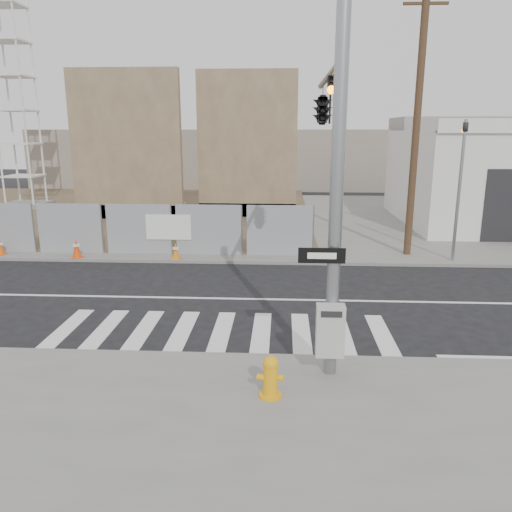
{
  "coord_description": "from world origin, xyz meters",
  "views": [
    {
      "loc": [
        1.49,
        -14.2,
        4.93
      ],
      "look_at": [
        0.74,
        -0.23,
        1.4
      ],
      "focal_mm": 35.0,
      "sensor_mm": 36.0,
      "label": 1
    }
  ],
  "objects_px": {
    "crane_tower": "(11,60)",
    "fire_hydrant": "(270,377)",
    "traffic_cone_b": "(0,247)",
    "traffic_cone_d": "(176,251)",
    "traffic_cone_c": "(77,248)",
    "signal_pole": "(326,137)"
  },
  "relations": [
    {
      "from": "signal_pole",
      "to": "crane_tower",
      "type": "bearing_deg",
      "value": 132.57
    },
    {
      "from": "crane_tower",
      "to": "traffic_cone_b",
      "type": "bearing_deg",
      "value": -67.01
    },
    {
      "from": "traffic_cone_b",
      "to": "fire_hydrant",
      "type": "bearing_deg",
      "value": -43.21
    },
    {
      "from": "crane_tower",
      "to": "fire_hydrant",
      "type": "bearing_deg",
      "value": -54.45
    },
    {
      "from": "traffic_cone_b",
      "to": "traffic_cone_d",
      "type": "height_order",
      "value": "traffic_cone_b"
    },
    {
      "from": "traffic_cone_b",
      "to": "traffic_cone_d",
      "type": "xyz_separation_m",
      "value": [
        7.12,
        -0.31,
        -0.01
      ]
    },
    {
      "from": "traffic_cone_d",
      "to": "signal_pole",
      "type": "bearing_deg",
      "value": -50.97
    },
    {
      "from": "fire_hydrant",
      "to": "traffic_cone_d",
      "type": "height_order",
      "value": "fire_hydrant"
    },
    {
      "from": "crane_tower",
      "to": "fire_hydrant",
      "type": "relative_size",
      "value": 22.44
    },
    {
      "from": "signal_pole",
      "to": "traffic_cone_b",
      "type": "relative_size",
      "value": 10.52
    },
    {
      "from": "crane_tower",
      "to": "traffic_cone_b",
      "type": "xyz_separation_m",
      "value": [
        5.29,
        -12.47,
        -8.58
      ]
    },
    {
      "from": "traffic_cone_b",
      "to": "crane_tower",
      "type": "bearing_deg",
      "value": 112.99
    },
    {
      "from": "fire_hydrant",
      "to": "traffic_cone_d",
      "type": "relative_size",
      "value": 1.26
    },
    {
      "from": "fire_hydrant",
      "to": "traffic_cone_b",
      "type": "bearing_deg",
      "value": 149.19
    },
    {
      "from": "signal_pole",
      "to": "crane_tower",
      "type": "xyz_separation_m",
      "value": [
        -17.49,
        19.05,
        4.24
      ]
    },
    {
      "from": "traffic_cone_b",
      "to": "traffic_cone_d",
      "type": "bearing_deg",
      "value": -2.48
    },
    {
      "from": "traffic_cone_b",
      "to": "traffic_cone_c",
      "type": "height_order",
      "value": "traffic_cone_c"
    },
    {
      "from": "crane_tower",
      "to": "fire_hydrant",
      "type": "distance_m",
      "value": 29.31
    },
    {
      "from": "fire_hydrant",
      "to": "traffic_cone_c",
      "type": "height_order",
      "value": "fire_hydrant"
    },
    {
      "from": "fire_hydrant",
      "to": "traffic_cone_c",
      "type": "relative_size",
      "value": 1.07
    },
    {
      "from": "traffic_cone_c",
      "to": "traffic_cone_d",
      "type": "xyz_separation_m",
      "value": [
        3.89,
        0.0,
        -0.06
      ]
    },
    {
      "from": "fire_hydrant",
      "to": "crane_tower",
      "type": "bearing_deg",
      "value": 137.95
    }
  ]
}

